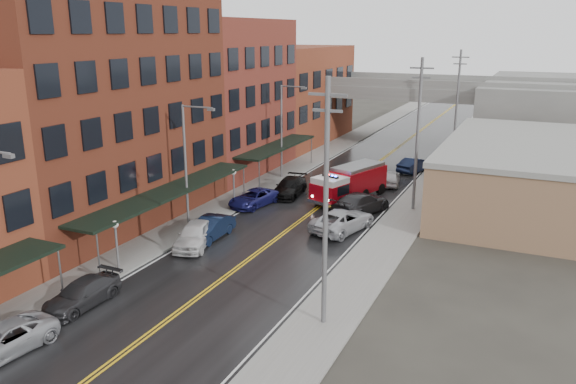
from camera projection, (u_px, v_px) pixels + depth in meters
The scene contains 31 objects.
road at pixel (306, 216), 43.55m from camera, with size 11.00×160.00×0.02m, color black.
sidewalk_left at pixel (225, 204), 46.44m from camera, with size 3.00×160.00×0.15m, color slate.
sidewalk_right at pixel (399, 229), 40.62m from camera, with size 3.00×160.00×0.15m, color slate.
curb_left at pixel (242, 207), 45.78m from camera, with size 0.30×160.00×0.15m, color gray.
curb_right at pixel (377, 226), 41.28m from camera, with size 0.30×160.00×0.15m, color gray.
brick_building_b at pixel (99, 102), 40.24m from camera, with size 9.00×20.00×18.00m, color #5C2418.
brick_building_c at pixel (225, 97), 55.96m from camera, with size 9.00×15.00×15.00m, color maroon.
brick_building_far at pixel (295, 95), 71.68m from camera, with size 9.00×20.00×12.00m, color brown.
tan_building at pixel (537, 177), 45.23m from camera, with size 14.00×22.00×5.00m, color #8F6A4D.
right_far_block at pixel (562, 113), 70.25m from camera, with size 18.00×30.00×8.00m, color slate.
awning_1 at pixel (170, 191), 39.59m from camera, with size 2.60×18.00×3.09m.
awning_2 at pixel (277, 147), 54.89m from camera, with size 2.60×13.00×3.09m.
globe_lamp_1 at pixel (116, 234), 33.22m from camera, with size 0.44×0.44×3.12m.
globe_lamp_2 at pixel (234, 179), 45.46m from camera, with size 0.44×0.44×3.12m.
street_lamp_1 at pixel (188, 159), 39.48m from camera, with size 2.64×0.22×9.00m.
street_lamp_2 at pixel (284, 126), 53.47m from camera, with size 2.64×0.22×9.00m.
utility_pole_0 at pixel (326, 202), 25.82m from camera, with size 1.80×0.24×12.00m.
utility_pole_1 at pixel (418, 133), 43.31m from camera, with size 1.80×0.24×12.00m.
utility_pole_2 at pixel (457, 103), 60.80m from camera, with size 1.80×0.24×12.00m.
overpass at pixel (406, 97), 69.88m from camera, with size 40.00×10.00×7.50m.
fire_truck at pixel (349, 182), 47.65m from camera, with size 4.91×8.10×2.82m.
parked_car_left_2 at pixel (1, 341), 24.80m from camera, with size 2.25×4.88×1.36m, color #97999F.
parked_car_left_3 at pixel (82, 294), 29.27m from camera, with size 1.89×4.64×1.35m, color #29292C.
parked_car_left_4 at pixel (195, 234), 37.36m from camera, with size 1.96×4.87×1.66m, color silver.
parked_car_left_5 at pixel (210, 228), 38.72m from camera, with size 1.60×4.60×1.51m, color black.
parked_car_left_6 at pixel (254, 198), 46.02m from camera, with size 2.24×4.85×1.35m, color #161654.
parked_car_left_7 at pixel (289, 187), 48.97m from camera, with size 2.11×5.18×1.50m, color black.
parked_car_right_0 at pixel (343, 220), 40.32m from camera, with size 2.62×5.68×1.58m, color #9FA1A7.
parked_car_right_1 at pixel (361, 203), 44.10m from camera, with size 2.35×5.79×1.68m, color #242427.
parked_car_right_2 at pixel (391, 178), 52.25m from camera, with size 1.62×4.03×1.37m, color silver.
parked_car_right_3 at pixel (415, 165), 57.11m from camera, with size 1.58×4.53×1.49m, color black.
Camera 1 is at (15.85, -8.19, 13.87)m, focal length 35.00 mm.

